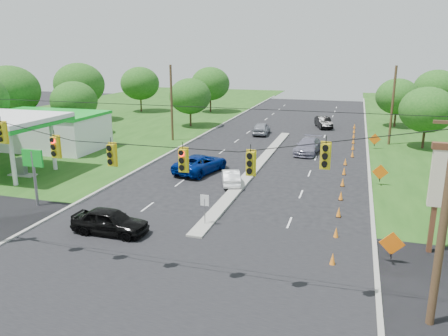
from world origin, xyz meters
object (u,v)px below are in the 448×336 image
(black_sedan, at_px, (110,221))
(blue_pickup, at_px, (201,163))
(white_sedan, at_px, (231,177))
(gas_station, at_px, (39,128))

(black_sedan, relative_size, blue_pickup, 0.79)
(black_sedan, relative_size, white_sedan, 1.20)
(gas_station, bearing_deg, black_sedan, -42.43)
(gas_station, relative_size, white_sedan, 5.08)
(gas_station, distance_m, blue_pickup, 19.47)
(blue_pickup, bearing_deg, gas_station, 6.65)
(black_sedan, height_order, blue_pickup, blue_pickup)
(black_sedan, bearing_deg, white_sedan, -19.61)
(black_sedan, bearing_deg, blue_pickup, -2.29)
(gas_station, height_order, black_sedan, gas_station)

